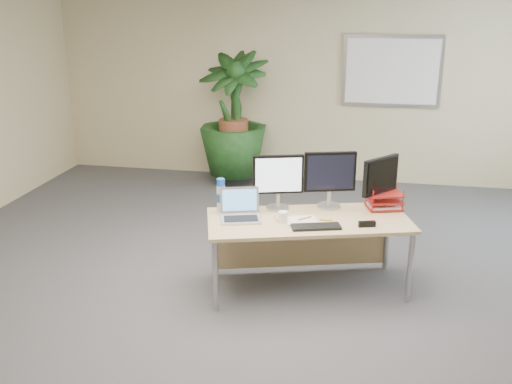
% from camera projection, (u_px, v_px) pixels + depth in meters
% --- Properties ---
extents(floor, '(8.00, 8.00, 0.00)m').
position_uv_depth(floor, '(241.00, 321.00, 4.59)').
color(floor, '#424347').
rests_on(floor, ground).
extents(back_wall, '(7.00, 0.04, 2.70)m').
position_uv_depth(back_wall, '(302.00, 84.00, 7.88)').
color(back_wall, beige).
rests_on(back_wall, floor).
extents(whiteboard, '(1.30, 0.04, 0.95)m').
position_uv_depth(whiteboard, '(392.00, 71.00, 7.57)').
color(whiteboard, '#A5A5AA').
rests_on(whiteboard, back_wall).
extents(desk, '(1.87, 1.19, 0.67)m').
position_uv_depth(desk, '(306.00, 230.00, 5.04)').
color(desk, tan).
rests_on(desk, floor).
extents(floor_plant, '(0.98, 0.98, 1.50)m').
position_uv_depth(floor_plant, '(234.00, 131.00, 7.77)').
color(floor_plant, '#143513').
rests_on(floor_plant, floor).
extents(monitor_left, '(0.44, 0.20, 0.50)m').
position_uv_depth(monitor_left, '(278.00, 179.00, 5.05)').
color(monitor_left, '#A6A5AA').
rests_on(monitor_left, desk).
extents(monitor_right, '(0.46, 0.21, 0.52)m').
position_uv_depth(monitor_right, '(330.00, 176.00, 5.09)').
color(monitor_right, '#A6A5AA').
rests_on(monitor_right, desk).
extents(monitor_dark, '(0.31, 0.35, 0.48)m').
position_uv_depth(monitor_dark, '(380.00, 179.00, 5.07)').
color(monitor_dark, '#A6A5AA').
rests_on(monitor_dark, desk).
extents(laptop, '(0.41, 0.38, 0.24)m').
position_uv_depth(laptop, '(240.00, 211.00, 4.92)').
color(laptop, '#BABABE').
rests_on(laptop, desk).
extents(keyboard, '(0.43, 0.24, 0.02)m').
position_uv_depth(keyboard, '(316.00, 227.00, 4.71)').
color(keyboard, black).
rests_on(keyboard, desk).
extents(coffee_mug, '(0.12, 0.08, 0.09)m').
position_uv_depth(coffee_mug, '(283.00, 217.00, 4.83)').
color(coffee_mug, white).
rests_on(coffee_mug, desk).
extents(spiral_notebook, '(0.32, 0.28, 0.01)m').
position_uv_depth(spiral_notebook, '(301.00, 220.00, 4.86)').
color(spiral_notebook, silver).
rests_on(spiral_notebook, desk).
extents(orange_pen, '(0.11, 0.11, 0.01)m').
position_uv_depth(orange_pen, '(305.00, 218.00, 4.88)').
color(orange_pen, '#CC4D16').
rests_on(orange_pen, spiral_notebook).
extents(yellow_highlighter, '(0.11, 0.02, 0.01)m').
position_uv_depth(yellow_highlighter, '(326.00, 220.00, 4.87)').
color(yellow_highlighter, gold).
rests_on(yellow_highlighter, desk).
extents(water_bottle, '(0.08, 0.08, 0.31)m').
position_uv_depth(water_bottle, '(221.00, 196.00, 5.04)').
color(water_bottle, silver).
rests_on(water_bottle, desk).
extents(letter_tray, '(0.35, 0.30, 0.14)m').
position_uv_depth(letter_tray, '(384.00, 202.00, 5.13)').
color(letter_tray, maroon).
rests_on(letter_tray, desk).
extents(stapler, '(0.15, 0.08, 0.05)m').
position_uv_depth(stapler, '(367.00, 224.00, 4.73)').
color(stapler, black).
rests_on(stapler, desk).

